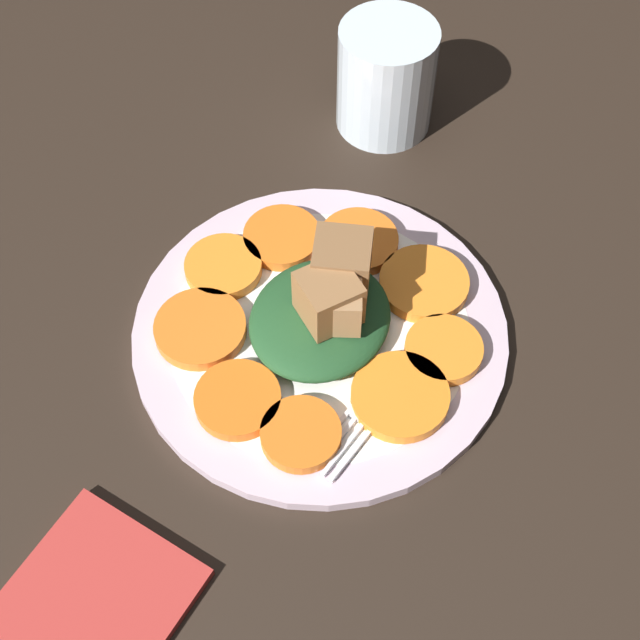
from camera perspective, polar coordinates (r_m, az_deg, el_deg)
table_slab at (r=66.84cm, az=0.00°, el=-1.49°), size 120.00×120.00×2.00cm
plate at (r=65.56cm, az=0.00°, el=-0.77°), size 27.54×27.54×1.05cm
carrot_slice_0 at (r=64.07cm, az=7.92°, el=-1.90°), size 5.60×5.60×0.98cm
carrot_slice_1 at (r=67.24cm, az=6.66°, el=2.34°), size 6.76×6.76×0.98cm
carrot_slice_2 at (r=69.33cm, az=2.47°, el=5.05°), size 6.20×6.20×0.98cm
carrot_slice_3 at (r=69.59cm, az=-2.46°, el=5.31°), size 6.00×6.00×0.98cm
carrot_slice_4 at (r=68.12cm, az=-6.21°, el=3.40°), size 5.88×5.88×0.98cm
carrot_slice_5 at (r=65.03cm, az=-7.67°, el=-0.54°), size 6.70×6.70×0.98cm
carrot_slice_6 at (r=61.66cm, az=-5.29°, el=-5.10°), size 6.01×6.01×0.98cm
carrot_slice_7 at (r=60.18cm, az=-1.23°, el=-7.31°), size 5.51×5.51×0.98cm
carrot_slice_8 at (r=61.77cm, az=5.15°, el=-4.89°), size 6.84×6.84×0.98cm
center_pile at (r=63.36cm, az=0.36°, el=0.94°), size 11.17×9.94×6.38cm
fork at (r=62.61cm, az=4.53°, el=-3.99°), size 18.03×3.26×0.40cm
water_glass at (r=77.76cm, az=4.25°, el=15.17°), size 8.26×8.26×9.49cm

